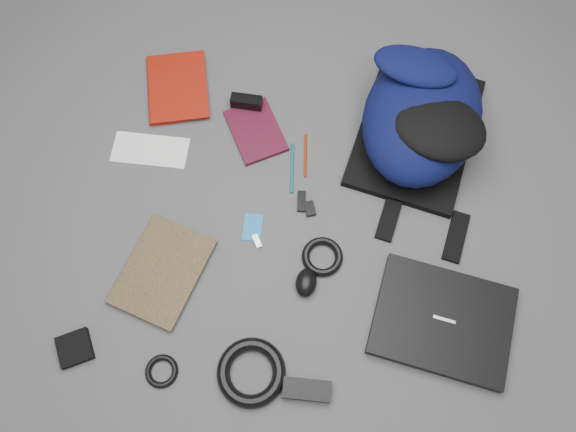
{
  "coord_description": "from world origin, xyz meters",
  "views": [
    {
      "loc": [
        0.0,
        -0.57,
        1.47
      ],
      "look_at": [
        0.0,
        0.0,
        0.02
      ],
      "focal_mm": 35.0,
      "sensor_mm": 36.0,
      "label": 1
    }
  ],
  "objects_px": {
    "power_brick": "(307,390)",
    "pouch": "(75,348)",
    "laptop": "(443,321)",
    "compact_camera": "(247,103)",
    "textbook_red": "(148,91)",
    "dvd_case": "(256,131)",
    "backpack": "(422,115)",
    "comic_book": "(130,257)",
    "mouse": "(306,283)"
  },
  "relations": [
    {
      "from": "laptop",
      "to": "comic_book",
      "type": "relative_size",
      "value": 1.28
    },
    {
      "from": "mouse",
      "to": "backpack",
      "type": "bearing_deg",
      "value": 64.51
    },
    {
      "from": "comic_book",
      "to": "mouse",
      "type": "distance_m",
      "value": 0.48
    },
    {
      "from": "laptop",
      "to": "compact_camera",
      "type": "height_order",
      "value": "compact_camera"
    },
    {
      "from": "backpack",
      "to": "textbook_red",
      "type": "relative_size",
      "value": 2.08
    },
    {
      "from": "laptop",
      "to": "comic_book",
      "type": "height_order",
      "value": "laptop"
    },
    {
      "from": "backpack",
      "to": "laptop",
      "type": "height_order",
      "value": "backpack"
    },
    {
      "from": "textbook_red",
      "to": "mouse",
      "type": "bearing_deg",
      "value": -59.12
    },
    {
      "from": "backpack",
      "to": "comic_book",
      "type": "distance_m",
      "value": 0.9
    },
    {
      "from": "laptop",
      "to": "pouch",
      "type": "relative_size",
      "value": 4.19
    },
    {
      "from": "textbook_red",
      "to": "dvd_case",
      "type": "height_order",
      "value": "textbook_red"
    },
    {
      "from": "textbook_red",
      "to": "backpack",
      "type": "bearing_deg",
      "value": -17.53
    },
    {
      "from": "backpack",
      "to": "dvd_case",
      "type": "xyz_separation_m",
      "value": [
        -0.48,
        0.0,
        -0.1
      ]
    },
    {
      "from": "textbook_red",
      "to": "dvd_case",
      "type": "bearing_deg",
      "value": -29.75
    },
    {
      "from": "textbook_red",
      "to": "compact_camera",
      "type": "relative_size",
      "value": 2.61
    },
    {
      "from": "backpack",
      "to": "compact_camera",
      "type": "bearing_deg",
      "value": -171.49
    },
    {
      "from": "laptop",
      "to": "pouch",
      "type": "bearing_deg",
      "value": -159.4
    },
    {
      "from": "textbook_red",
      "to": "compact_camera",
      "type": "height_order",
      "value": "compact_camera"
    },
    {
      "from": "comic_book",
      "to": "backpack",
      "type": "bearing_deg",
      "value": 49.22
    },
    {
      "from": "dvd_case",
      "to": "power_brick",
      "type": "height_order",
      "value": "power_brick"
    },
    {
      "from": "dvd_case",
      "to": "compact_camera",
      "type": "relative_size",
      "value": 2.06
    },
    {
      "from": "textbook_red",
      "to": "mouse",
      "type": "xyz_separation_m",
      "value": [
        0.48,
        -0.6,
        0.01
      ]
    },
    {
      "from": "backpack",
      "to": "laptop",
      "type": "xyz_separation_m",
      "value": [
        0.03,
        -0.56,
        -0.09
      ]
    },
    {
      "from": "backpack",
      "to": "textbook_red",
      "type": "distance_m",
      "value": 0.83
    },
    {
      "from": "power_brick",
      "to": "backpack",
      "type": "bearing_deg",
      "value": 71.44
    },
    {
      "from": "mouse",
      "to": "dvd_case",
      "type": "bearing_deg",
      "value": 117.26
    },
    {
      "from": "textbook_red",
      "to": "power_brick",
      "type": "distance_m",
      "value": 1.0
    },
    {
      "from": "comic_book",
      "to": "mouse",
      "type": "xyz_separation_m",
      "value": [
        0.48,
        -0.07,
        0.01
      ]
    },
    {
      "from": "backpack",
      "to": "compact_camera",
      "type": "distance_m",
      "value": 0.52
    },
    {
      "from": "backpack",
      "to": "pouch",
      "type": "relative_size",
      "value": 6.11
    },
    {
      "from": "laptop",
      "to": "textbook_red",
      "type": "bearing_deg",
      "value": 156.1
    },
    {
      "from": "laptop",
      "to": "mouse",
      "type": "relative_size",
      "value": 4.41
    },
    {
      "from": "laptop",
      "to": "comic_book",
      "type": "xyz_separation_m",
      "value": [
        -0.83,
        0.17,
        -0.01
      ]
    },
    {
      "from": "mouse",
      "to": "pouch",
      "type": "distance_m",
      "value": 0.62
    },
    {
      "from": "backpack",
      "to": "pouch",
      "type": "distance_m",
      "value": 1.13
    },
    {
      "from": "comic_book",
      "to": "compact_camera",
      "type": "bearing_deg",
      "value": 81.13
    },
    {
      "from": "textbook_red",
      "to": "comic_book",
      "type": "bearing_deg",
      "value": -97.37
    },
    {
      "from": "power_brick",
      "to": "laptop",
      "type": "bearing_deg",
      "value": 31.53
    },
    {
      "from": "dvd_case",
      "to": "power_brick",
      "type": "bearing_deg",
      "value": -101.4
    },
    {
      "from": "comic_book",
      "to": "power_brick",
      "type": "height_order",
      "value": "power_brick"
    },
    {
      "from": "backpack",
      "to": "mouse",
      "type": "height_order",
      "value": "backpack"
    },
    {
      "from": "laptop",
      "to": "textbook_red",
      "type": "distance_m",
      "value": 1.09
    },
    {
      "from": "power_brick",
      "to": "pouch",
      "type": "distance_m",
      "value": 0.6
    },
    {
      "from": "comic_book",
      "to": "mouse",
      "type": "relative_size",
      "value": 3.45
    },
    {
      "from": "textbook_red",
      "to": "dvd_case",
      "type": "distance_m",
      "value": 0.36
    },
    {
      "from": "laptop",
      "to": "comic_book",
      "type": "bearing_deg",
      "value": -175.46
    },
    {
      "from": "backpack",
      "to": "dvd_case",
      "type": "distance_m",
      "value": 0.49
    },
    {
      "from": "comic_book",
      "to": "compact_camera",
      "type": "distance_m",
      "value": 0.57
    },
    {
      "from": "laptop",
      "to": "textbook_red",
      "type": "height_order",
      "value": "laptop"
    },
    {
      "from": "compact_camera",
      "to": "mouse",
      "type": "bearing_deg",
      "value": -63.83
    }
  ]
}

